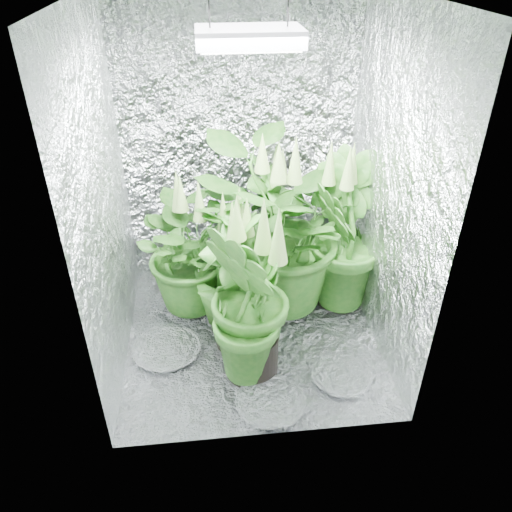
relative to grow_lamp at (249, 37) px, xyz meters
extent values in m
plane|color=silver|center=(0.00, 0.00, -1.83)|extent=(1.60, 1.60, 0.00)
cube|color=silver|center=(0.00, 0.80, -0.83)|extent=(1.60, 0.02, 2.00)
cube|color=silver|center=(0.00, -0.80, -0.83)|extent=(1.60, 0.02, 2.00)
cube|color=silver|center=(-0.80, 0.00, -0.83)|extent=(0.02, 1.60, 2.00)
cube|color=silver|center=(0.80, 0.00, -0.83)|extent=(0.02, 1.60, 2.00)
cube|color=gray|center=(0.00, 0.00, 0.00)|extent=(0.50, 0.30, 0.08)
cube|color=white|center=(0.00, 0.00, -0.04)|extent=(0.46, 0.26, 0.01)
cylinder|color=black|center=(-0.18, 0.00, 0.11)|extent=(0.01, 0.01, 0.13)
cylinder|color=black|center=(0.18, 0.00, 0.11)|extent=(0.01, 0.01, 0.13)
cylinder|color=black|center=(-0.36, 0.36, -1.70)|extent=(0.29, 0.29, 0.26)
cylinder|color=#4E3515|center=(-0.36, 0.36, -1.58)|extent=(0.27, 0.27, 0.03)
imported|color=#11440F|center=(-0.36, 0.36, -1.36)|extent=(1.05, 1.05, 0.88)
cone|color=#648B42|center=(-0.36, 0.36, -0.98)|extent=(0.09, 0.09, 0.26)
cylinder|color=black|center=(0.20, 0.64, -1.70)|extent=(0.29, 0.29, 0.26)
cylinder|color=#4E3515|center=(0.20, 0.64, -1.58)|extent=(0.27, 0.27, 0.03)
imported|color=#11440F|center=(0.20, 0.64, -1.32)|extent=(0.68, 0.68, 0.94)
cone|color=#648B42|center=(0.20, 0.64, -0.92)|extent=(0.09, 0.09, 0.26)
cylinder|color=black|center=(0.64, 0.30, -1.70)|extent=(0.29, 0.29, 0.26)
cylinder|color=#4E3515|center=(0.64, 0.30, -1.58)|extent=(0.27, 0.27, 0.03)
imported|color=#11440F|center=(0.64, 0.30, -1.27)|extent=(0.75, 0.75, 1.06)
cone|color=#648B42|center=(0.64, 0.30, -0.80)|extent=(0.09, 0.09, 0.26)
cylinder|color=black|center=(-0.12, 0.17, -1.71)|extent=(0.26, 0.26, 0.23)
cylinder|color=#4E3515|center=(-0.12, 0.17, -1.61)|extent=(0.24, 0.24, 0.03)
imported|color=#11440F|center=(-0.12, 0.17, -1.38)|extent=(0.65, 0.65, 0.84)
cone|color=#648B42|center=(-0.12, 0.17, -1.01)|extent=(0.08, 0.08, 0.23)
cylinder|color=black|center=(0.21, 0.26, -1.69)|extent=(0.31, 0.31, 0.27)
cylinder|color=#4E3515|center=(0.21, 0.26, -1.57)|extent=(0.28, 0.28, 0.03)
imported|color=#11440F|center=(0.21, 0.26, -1.21)|extent=(1.09, 1.09, 1.16)
cone|color=#648B42|center=(0.21, 0.26, -0.70)|extent=(0.10, 0.10, 0.27)
cylinder|color=black|center=(-0.10, -0.07, -1.70)|extent=(0.28, 0.28, 0.25)
cylinder|color=#4E3515|center=(-0.10, -0.07, -1.59)|extent=(0.26, 0.26, 0.03)
imported|color=#11440F|center=(-0.10, -0.07, -1.32)|extent=(0.64, 0.64, 0.94)
cone|color=#648B42|center=(-0.10, -0.07, -0.91)|extent=(0.09, 0.09, 0.25)
cylinder|color=black|center=(-0.03, -0.33, -1.69)|extent=(0.32, 0.32, 0.28)
cylinder|color=#4E3515|center=(-0.03, -0.33, -1.56)|extent=(0.29, 0.29, 0.03)
imported|color=#11440F|center=(-0.03, -0.33, -1.28)|extent=(0.60, 0.60, 1.02)
cone|color=#648B42|center=(-0.03, -0.33, -0.84)|extent=(0.10, 0.10, 0.28)
cylinder|color=black|center=(0.62, 0.62, -1.78)|extent=(0.15, 0.15, 0.09)
cylinder|color=black|center=(0.62, 0.62, -1.61)|extent=(0.13, 0.13, 0.11)
cylinder|color=#4C4C51|center=(0.55, 0.61, -1.61)|extent=(0.09, 0.32, 0.32)
torus|color=#4C4C51|center=(0.55, 0.61, -1.61)|extent=(0.09, 0.33, 0.34)
cube|color=white|center=(0.04, -0.37, -1.53)|extent=(0.06, 0.03, 0.09)
camera|label=1|loc=(-0.24, -2.49, 0.41)|focal=35.00mm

